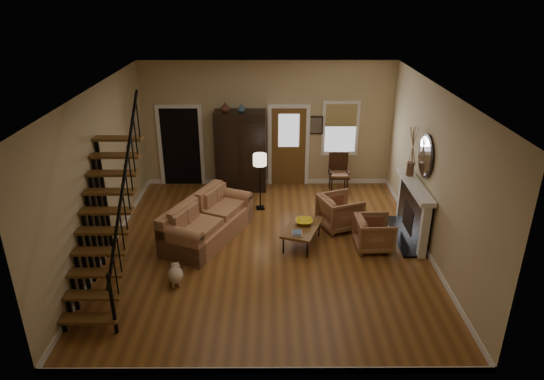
{
  "coord_description": "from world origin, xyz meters",
  "views": [
    {
      "loc": [
        0.06,
        -8.73,
        5.14
      ],
      "look_at": [
        0.1,
        0.4,
        1.15
      ],
      "focal_mm": 32.0,
      "sensor_mm": 36.0,
      "label": 1
    }
  ],
  "objects_px": {
    "armoire": "(241,151)",
    "armchair_right": "(340,212)",
    "armchair_left": "(374,233)",
    "side_chair": "(339,173)",
    "floor_lamp": "(260,182)",
    "sofa": "(208,220)",
    "coffee_table": "(302,236)"
  },
  "relations": [
    {
      "from": "sofa",
      "to": "armchair_right",
      "type": "bearing_deg",
      "value": 34.3
    },
    {
      "from": "armchair_left",
      "to": "floor_lamp",
      "type": "height_order",
      "value": "floor_lamp"
    },
    {
      "from": "armoire",
      "to": "armchair_right",
      "type": "xyz_separation_m",
      "value": [
        2.31,
        -2.22,
        -0.67
      ]
    },
    {
      "from": "armoire",
      "to": "sofa",
      "type": "distance_m",
      "value": 2.84
    },
    {
      "from": "armchair_right",
      "to": "floor_lamp",
      "type": "bearing_deg",
      "value": 40.48
    },
    {
      "from": "coffee_table",
      "to": "armchair_left",
      "type": "height_order",
      "value": "armchair_left"
    },
    {
      "from": "coffee_table",
      "to": "floor_lamp",
      "type": "relative_size",
      "value": 0.77
    },
    {
      "from": "sofa",
      "to": "armchair_left",
      "type": "distance_m",
      "value": 3.49
    },
    {
      "from": "armchair_left",
      "to": "floor_lamp",
      "type": "xyz_separation_m",
      "value": [
        -2.38,
        1.91,
        0.35
      ]
    },
    {
      "from": "armchair_right",
      "to": "sofa",
      "type": "bearing_deg",
      "value": 78.92
    },
    {
      "from": "coffee_table",
      "to": "armchair_right",
      "type": "height_order",
      "value": "armchair_right"
    },
    {
      "from": "coffee_table",
      "to": "armchair_left",
      "type": "distance_m",
      "value": 1.49
    },
    {
      "from": "armoire",
      "to": "side_chair",
      "type": "height_order",
      "value": "armoire"
    },
    {
      "from": "armchair_right",
      "to": "floor_lamp",
      "type": "relative_size",
      "value": 0.6
    },
    {
      "from": "armchair_left",
      "to": "armoire",
      "type": "bearing_deg",
      "value": 40.68
    },
    {
      "from": "side_chair",
      "to": "armoire",
      "type": "bearing_deg",
      "value": 175.52
    },
    {
      "from": "coffee_table",
      "to": "armchair_right",
      "type": "xyz_separation_m",
      "value": [
        0.89,
        0.77,
        0.17
      ]
    },
    {
      "from": "armoire",
      "to": "armchair_right",
      "type": "height_order",
      "value": "armoire"
    },
    {
      "from": "armchair_left",
      "to": "armchair_right",
      "type": "distance_m",
      "value": 1.1
    },
    {
      "from": "armoire",
      "to": "armchair_left",
      "type": "relative_size",
      "value": 2.77
    },
    {
      "from": "sofa",
      "to": "coffee_table",
      "type": "xyz_separation_m",
      "value": [
        1.99,
        -0.27,
        -0.22
      ]
    },
    {
      "from": "armchair_left",
      "to": "side_chair",
      "type": "bearing_deg",
      "value": 4.75
    },
    {
      "from": "coffee_table",
      "to": "armchair_left",
      "type": "relative_size",
      "value": 1.42
    },
    {
      "from": "armchair_right",
      "to": "armchair_left",
      "type": "bearing_deg",
      "value": -168.34
    },
    {
      "from": "sofa",
      "to": "side_chair",
      "type": "distance_m",
      "value": 4.0
    },
    {
      "from": "floor_lamp",
      "to": "side_chair",
      "type": "height_order",
      "value": "floor_lamp"
    },
    {
      "from": "armchair_left",
      "to": "sofa",
      "type": "bearing_deg",
      "value": 80.86
    },
    {
      "from": "coffee_table",
      "to": "floor_lamp",
      "type": "xyz_separation_m",
      "value": [
        -0.9,
        1.75,
        0.49
      ]
    },
    {
      "from": "armchair_left",
      "to": "armchair_right",
      "type": "height_order",
      "value": "armchair_right"
    },
    {
      "from": "armoire",
      "to": "side_chair",
      "type": "distance_m",
      "value": 2.61
    },
    {
      "from": "armchair_right",
      "to": "side_chair",
      "type": "bearing_deg",
      "value": -27.53
    },
    {
      "from": "coffee_table",
      "to": "sofa",
      "type": "bearing_deg",
      "value": 172.17
    }
  ]
}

